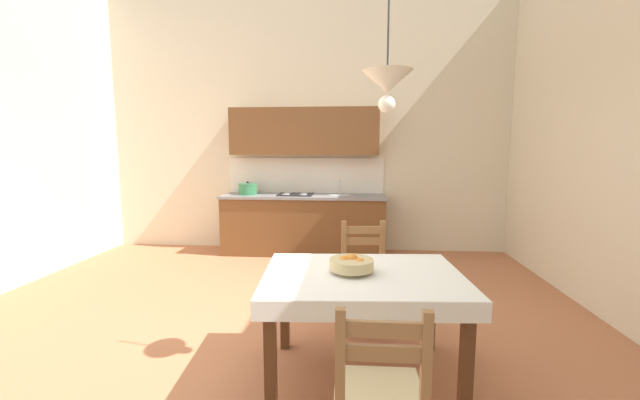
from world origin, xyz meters
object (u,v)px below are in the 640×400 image
Objects in this scene: dining_chair_kitchen_side at (365,277)px; fruit_bowl at (351,264)px; dining_table at (363,291)px; pendant_lamp at (387,83)px; dining_chair_camera_side at (379,398)px; kitchen_cabinetry at (304,197)px.

dining_chair_kitchen_side is 0.93m from fruit_bowl.
pendant_lamp reaches higher than dining_table.
dining_chair_camera_side is (0.06, -0.88, -0.19)m from dining_table.
dining_chair_camera_side reaches higher than fruit_bowl.
fruit_bowl is at bearing 173.02° from dining_table.
kitchen_cabinetry is 3.35m from fruit_bowl.
dining_table is 4.68× the size of fruit_bowl.
dining_chair_camera_side is 3.10× the size of fruit_bowl.
kitchen_cabinetry is 3.60m from pendant_lamp.
dining_table is at bearing 177.28° from pendant_lamp.
dining_table is 1.38m from pendant_lamp.
dining_chair_camera_side is 1.73m from dining_chair_kitchen_side.
dining_chair_camera_side is (0.88, -4.15, -0.41)m from kitchen_cabinetry.
kitchen_cabinetry is at bearing 106.28° from pendant_lamp.
kitchen_cabinetry reaches higher than fruit_bowl.
fruit_bowl is (-0.12, -0.85, 0.37)m from dining_chair_kitchen_side.
dining_chair_camera_side is at bearing -81.18° from fruit_bowl.
kitchen_cabinetry is at bearing 102.00° from dining_chair_camera_side.
kitchen_cabinetry is 2.65× the size of dining_chair_camera_side.
kitchen_cabinetry is at bearing 104.10° from dining_table.
pendant_lamp is at bearing -83.84° from dining_chair_kitchen_side.
dining_chair_kitchen_side is (0.04, 0.86, -0.19)m from dining_table.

